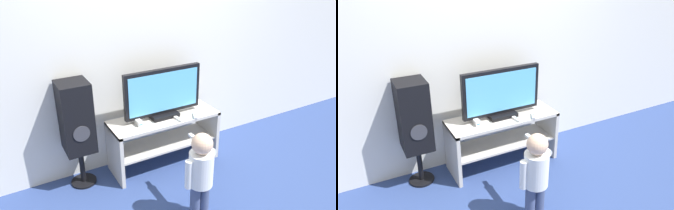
% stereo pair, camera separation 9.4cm
% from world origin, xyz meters
% --- Properties ---
extents(ground_plane, '(16.00, 16.00, 0.00)m').
position_xyz_m(ground_plane, '(0.00, 0.00, 0.00)').
color(ground_plane, navy).
extents(wall_back, '(10.00, 0.06, 2.60)m').
position_xyz_m(wall_back, '(0.00, 0.49, 1.30)').
color(wall_back, silver).
rests_on(wall_back, ground_plane).
extents(tv_stand, '(1.15, 0.41, 0.55)m').
position_xyz_m(tv_stand, '(0.00, 0.21, 0.36)').
color(tv_stand, beige).
rests_on(tv_stand, ground_plane).
extents(television, '(0.84, 0.20, 0.51)m').
position_xyz_m(television, '(0.00, 0.22, 0.80)').
color(television, black).
rests_on(television, tv_stand).
extents(game_console, '(0.05, 0.17, 0.05)m').
position_xyz_m(game_console, '(-0.30, 0.20, 0.58)').
color(game_console, white).
rests_on(game_console, tv_stand).
extents(remote_primary, '(0.09, 0.13, 0.03)m').
position_xyz_m(remote_primary, '(0.28, 0.05, 0.56)').
color(remote_primary, white).
rests_on(remote_primary, tv_stand).
extents(remote_secondary, '(0.05, 0.13, 0.03)m').
position_xyz_m(remote_secondary, '(0.09, 0.07, 0.56)').
color(remote_secondary, white).
rests_on(remote_secondary, tv_stand).
extents(child, '(0.31, 0.46, 0.80)m').
position_xyz_m(child, '(-0.13, -0.64, 0.47)').
color(child, '#3F4C72').
rests_on(child, ground_plane).
extents(speaker_tower, '(0.27, 0.30, 1.06)m').
position_xyz_m(speaker_tower, '(-0.87, 0.29, 0.70)').
color(speaker_tower, black).
rests_on(speaker_tower, ground_plane).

